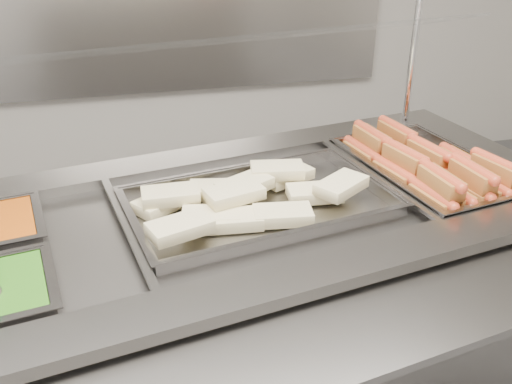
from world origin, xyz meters
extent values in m
cube|color=slate|center=(0.12, 0.30, 0.45)|extent=(1.96, 1.08, 0.90)
cube|color=gray|center=(0.18, -0.05, 0.91)|extent=(1.93, 0.46, 0.03)
cube|color=gray|center=(0.06, 0.66, 0.91)|extent=(1.93, 0.46, 0.03)
cube|color=gray|center=(1.01, 0.45, 0.91)|extent=(0.23, 0.60, 0.03)
cube|color=black|center=(0.12, 0.30, 0.79)|extent=(1.74, 0.86, 0.02)
cube|color=gray|center=(0.56, 0.38, 0.92)|extent=(0.12, 0.58, 0.01)
cube|color=gray|center=(-0.18, 0.25, 0.92)|extent=(0.12, 0.58, 0.01)
cube|color=gray|center=(0.21, -0.22, 0.88)|extent=(1.87, 0.57, 0.02)
cylinder|color=silver|center=(0.86, 0.77, 1.15)|extent=(0.02, 0.02, 0.45)
cube|color=silver|center=(0.09, 0.51, 1.32)|extent=(1.73, 0.59, 0.09)
cube|color=#9A5220|center=(0.66, 0.21, 0.91)|extent=(0.08, 0.16, 0.05)
cylinder|color=#B74720|center=(0.66, 0.21, 0.93)|extent=(0.06, 0.17, 0.03)
cube|color=#9A5220|center=(0.63, 0.39, 0.91)|extent=(0.08, 0.16, 0.05)
cylinder|color=#B74720|center=(0.63, 0.39, 0.93)|extent=(0.07, 0.17, 0.03)
cube|color=#9A5220|center=(0.60, 0.57, 0.91)|extent=(0.08, 0.16, 0.05)
cylinder|color=#B74720|center=(0.60, 0.57, 0.93)|extent=(0.06, 0.17, 0.03)
cube|color=#9A5220|center=(0.72, 0.22, 0.91)|extent=(0.08, 0.16, 0.05)
cylinder|color=#B74720|center=(0.72, 0.22, 0.93)|extent=(0.06, 0.17, 0.03)
cube|color=#9A5220|center=(0.69, 0.40, 0.91)|extent=(0.08, 0.16, 0.05)
cylinder|color=#B74720|center=(0.69, 0.40, 0.93)|extent=(0.06, 0.17, 0.03)
cube|color=#9A5220|center=(0.66, 0.58, 0.90)|extent=(0.07, 0.16, 0.05)
cylinder|color=#B74720|center=(0.66, 0.58, 0.93)|extent=(0.05, 0.17, 0.03)
cube|color=#9A5220|center=(0.79, 0.23, 0.91)|extent=(0.08, 0.16, 0.05)
cylinder|color=#B74720|center=(0.79, 0.23, 0.93)|extent=(0.06, 0.17, 0.03)
cube|color=#9A5220|center=(0.76, 0.41, 0.91)|extent=(0.08, 0.16, 0.05)
cylinder|color=#B74720|center=(0.76, 0.41, 0.93)|extent=(0.06, 0.17, 0.03)
cube|color=#9A5220|center=(0.73, 0.59, 0.91)|extent=(0.08, 0.16, 0.05)
cylinder|color=#B74720|center=(0.73, 0.59, 0.93)|extent=(0.06, 0.17, 0.03)
cube|color=#9A5220|center=(0.85, 0.24, 0.91)|extent=(0.08, 0.16, 0.05)
cylinder|color=#B74720|center=(0.85, 0.24, 0.93)|extent=(0.06, 0.17, 0.03)
cube|color=#9A5220|center=(0.82, 0.42, 0.90)|extent=(0.08, 0.16, 0.05)
cylinder|color=#B74720|center=(0.82, 0.42, 0.93)|extent=(0.07, 0.17, 0.03)
cube|color=#9A5220|center=(0.79, 0.60, 0.91)|extent=(0.08, 0.16, 0.05)
cylinder|color=#B74720|center=(0.79, 0.60, 0.93)|extent=(0.06, 0.17, 0.03)
cube|color=#9A5220|center=(0.91, 0.26, 0.91)|extent=(0.08, 0.16, 0.05)
cylinder|color=#B74720|center=(0.91, 0.26, 0.93)|extent=(0.07, 0.17, 0.03)
cube|color=#9A5220|center=(0.88, 0.43, 0.91)|extent=(0.07, 0.16, 0.05)
cylinder|color=#B74720|center=(0.88, 0.43, 0.93)|extent=(0.06, 0.17, 0.03)
cube|color=#9A5220|center=(0.68, 0.22, 0.96)|extent=(0.07, 0.16, 0.05)
cylinder|color=#B74720|center=(0.68, 0.22, 0.98)|extent=(0.05, 0.17, 0.03)
cube|color=#9A5220|center=(0.66, 0.39, 0.96)|extent=(0.09, 0.16, 0.05)
cylinder|color=#B74720|center=(0.66, 0.39, 0.98)|extent=(0.07, 0.17, 0.03)
cube|color=#9A5220|center=(0.63, 0.57, 0.96)|extent=(0.08, 0.16, 0.05)
cylinder|color=#B74720|center=(0.63, 0.57, 0.98)|extent=(0.06, 0.17, 0.03)
cube|color=#9A5220|center=(0.79, 0.24, 0.96)|extent=(0.07, 0.16, 0.05)
cylinder|color=#B74720|center=(0.79, 0.24, 0.98)|extent=(0.05, 0.17, 0.03)
cube|color=#9A5220|center=(0.75, 0.41, 0.96)|extent=(0.08, 0.16, 0.05)
cylinder|color=#B74720|center=(0.75, 0.41, 0.98)|extent=(0.06, 0.17, 0.03)
cube|color=#9A5220|center=(0.73, 0.59, 0.96)|extent=(0.08, 0.16, 0.05)
cylinder|color=#B74720|center=(0.73, 0.59, 0.98)|extent=(0.06, 0.17, 0.03)
cube|color=#9A5220|center=(0.89, 0.26, 0.96)|extent=(0.09, 0.16, 0.05)
cylinder|color=#B74720|center=(0.89, 0.26, 0.98)|extent=(0.07, 0.17, 0.03)
cube|color=beige|center=(0.08, 0.40, 0.92)|extent=(0.17, 0.12, 0.03)
cube|color=beige|center=(0.09, 0.22, 0.92)|extent=(0.16, 0.10, 0.03)
cube|color=beige|center=(0.11, 0.38, 0.92)|extent=(0.17, 0.12, 0.03)
cube|color=beige|center=(-0.08, 0.37, 0.92)|extent=(0.18, 0.16, 0.03)
cube|color=beige|center=(0.04, 0.25, 0.92)|extent=(0.17, 0.12, 0.03)
cube|color=beige|center=(0.35, 0.31, 0.92)|extent=(0.16, 0.10, 0.03)
cube|color=beige|center=(0.22, 0.21, 0.92)|extent=(0.16, 0.11, 0.03)
cube|color=beige|center=(0.30, 0.45, 0.92)|extent=(0.18, 0.14, 0.03)
cube|color=beige|center=(-0.05, 0.17, 0.95)|extent=(0.17, 0.13, 0.03)
cube|color=beige|center=(0.41, 0.29, 0.95)|extent=(0.18, 0.16, 0.03)
cube|color=beige|center=(0.15, 0.36, 0.95)|extent=(0.18, 0.15, 0.03)
cube|color=beige|center=(0.26, 0.42, 0.95)|extent=(0.17, 0.11, 0.03)
cube|color=beige|center=(0.11, 0.30, 0.95)|extent=(0.17, 0.12, 0.03)
cube|color=beige|center=(-0.06, 0.35, 0.95)|extent=(0.16, 0.09, 0.03)
camera|label=1|loc=(-0.16, -1.05, 1.66)|focal=40.00mm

